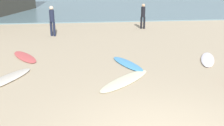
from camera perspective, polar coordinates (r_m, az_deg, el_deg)
ocean_water at (r=40.16m, az=-6.05°, el=13.24°), size 120.00×40.00×0.08m
surfboard_0 at (r=7.69m, az=3.11°, el=-3.98°), size 2.11×2.10×0.06m
surfboard_1 at (r=10.54m, az=21.18°, el=0.83°), size 1.46×2.16×0.08m
surfboard_2 at (r=8.34m, az=-23.69°, el=-3.64°), size 1.65×2.42×0.09m
surfboard_3 at (r=10.81m, az=-19.49°, el=1.38°), size 1.53×2.19×0.07m
surfboard_4 at (r=9.28m, az=3.58°, el=-0.16°), size 1.12×2.12×0.08m
beachgoer_near at (r=14.96m, az=-13.66°, el=9.74°), size 0.38×0.38×1.74m
beachgoer_mid at (r=17.32m, az=7.18°, el=10.95°), size 0.36×0.36×1.69m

